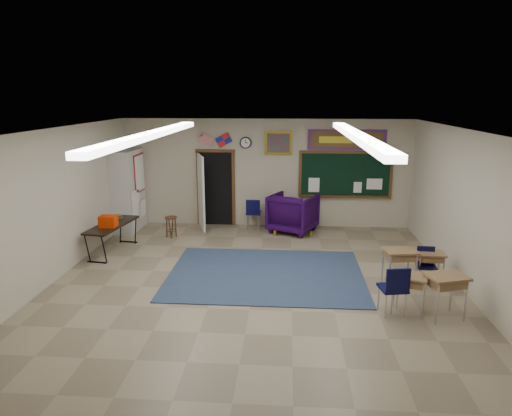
# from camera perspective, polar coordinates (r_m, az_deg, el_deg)

# --- Properties ---
(floor) EXTENTS (9.00, 9.00, 0.00)m
(floor) POSITION_cam_1_polar(r_m,az_deg,el_deg) (8.85, -0.36, -10.23)
(floor) COLOR gray
(floor) RESTS_ON ground
(back_wall) EXTENTS (8.00, 0.04, 3.00)m
(back_wall) POSITION_cam_1_polar(r_m,az_deg,el_deg) (12.74, 1.19, 4.35)
(back_wall) COLOR #BBAD97
(back_wall) RESTS_ON floor
(front_wall) EXTENTS (8.00, 0.04, 3.00)m
(front_wall) POSITION_cam_1_polar(r_m,az_deg,el_deg) (4.18, -5.34, -16.65)
(front_wall) COLOR #BBAD97
(front_wall) RESTS_ON floor
(left_wall) EXTENTS (0.04, 9.00, 3.00)m
(left_wall) POSITION_cam_1_polar(r_m,az_deg,el_deg) (9.52, -25.13, -0.28)
(left_wall) COLOR #BBAD97
(left_wall) RESTS_ON floor
(right_wall) EXTENTS (0.04, 9.00, 3.00)m
(right_wall) POSITION_cam_1_polar(r_m,az_deg,el_deg) (8.98, 25.99, -1.17)
(right_wall) COLOR #BBAD97
(right_wall) RESTS_ON floor
(ceiling) EXTENTS (8.00, 9.00, 0.04)m
(ceiling) POSITION_cam_1_polar(r_m,az_deg,el_deg) (8.10, -0.39, 9.53)
(ceiling) COLOR beige
(ceiling) RESTS_ON back_wall
(area_rug) EXTENTS (4.00, 3.00, 0.02)m
(area_rug) POSITION_cam_1_polar(r_m,az_deg,el_deg) (9.57, 1.22, -8.25)
(area_rug) COLOR #2D3A56
(area_rug) RESTS_ON floor
(fluorescent_strips) EXTENTS (3.86, 6.00, 0.10)m
(fluorescent_strips) POSITION_cam_1_polar(r_m,az_deg,el_deg) (8.10, -0.39, 9.10)
(fluorescent_strips) COLOR white
(fluorescent_strips) RESTS_ON ceiling
(doorway) EXTENTS (1.10, 0.89, 2.16)m
(doorway) POSITION_cam_1_polar(r_m,az_deg,el_deg) (12.84, -5.56, 2.36)
(doorway) COLOR black
(doorway) RESTS_ON back_wall
(chalkboard) EXTENTS (2.55, 0.14, 1.30)m
(chalkboard) POSITION_cam_1_polar(r_m,az_deg,el_deg) (12.79, 11.10, 3.97)
(chalkboard) COLOR brown
(chalkboard) RESTS_ON back_wall
(bulletin_board) EXTENTS (2.10, 0.05, 0.55)m
(bulletin_board) POSITION_cam_1_polar(r_m,az_deg,el_deg) (12.67, 11.30, 8.37)
(bulletin_board) COLOR #A8190E
(bulletin_board) RESTS_ON back_wall
(framed_art_print) EXTENTS (0.75, 0.05, 0.65)m
(framed_art_print) POSITION_cam_1_polar(r_m,az_deg,el_deg) (12.58, 2.81, 8.12)
(framed_art_print) COLOR #A1801F
(framed_art_print) RESTS_ON back_wall
(wall_clock) EXTENTS (0.32, 0.05, 0.32)m
(wall_clock) POSITION_cam_1_polar(r_m,az_deg,el_deg) (12.64, -1.31, 8.16)
(wall_clock) COLOR black
(wall_clock) RESTS_ON back_wall
(wall_flags) EXTENTS (1.16, 0.06, 0.70)m
(wall_flags) POSITION_cam_1_polar(r_m,az_deg,el_deg) (12.70, -5.19, 8.73)
(wall_flags) COLOR red
(wall_flags) RESTS_ON back_wall
(storage_cabinet) EXTENTS (0.59, 1.25, 2.20)m
(storage_cabinet) POSITION_cam_1_polar(r_m,az_deg,el_deg) (12.92, -15.67, 2.15)
(storage_cabinet) COLOR beige
(storage_cabinet) RESTS_ON floor
(wingback_armchair) EXTENTS (1.50, 1.51, 1.05)m
(wingback_armchair) POSITION_cam_1_polar(r_m,az_deg,el_deg) (12.38, 4.66, -0.60)
(wingback_armchair) COLOR #1E0533
(wingback_armchair) RESTS_ON floor
(student_chair_reading) EXTENTS (0.43, 0.43, 0.85)m
(student_chair_reading) POSITION_cam_1_polar(r_m,az_deg,el_deg) (12.65, -0.31, -0.70)
(student_chair_reading) COLOR black
(student_chair_reading) RESTS_ON floor
(student_chair_desk_a) EXTENTS (0.51, 0.51, 0.89)m
(student_chair_desk_a) POSITION_cam_1_polar(r_m,az_deg,el_deg) (8.12, 16.70, -9.73)
(student_chair_desk_a) COLOR black
(student_chair_desk_a) RESTS_ON floor
(student_chair_desk_b) EXTENTS (0.40, 0.40, 0.74)m
(student_chair_desk_b) POSITION_cam_1_polar(r_m,az_deg,el_deg) (9.53, 20.50, -6.94)
(student_chair_desk_b) COLOR black
(student_chair_desk_b) RESTS_ON floor
(student_desk_front_left) EXTENTS (0.68, 0.55, 0.74)m
(student_desk_front_left) POSITION_cam_1_polar(r_m,az_deg,el_deg) (9.30, 17.48, -6.93)
(student_desk_front_left) COLOR #976C46
(student_desk_front_left) RESTS_ON floor
(student_desk_front_right) EXTENTS (0.56, 0.43, 0.65)m
(student_desk_front_right) POSITION_cam_1_polar(r_m,az_deg,el_deg) (9.64, 20.87, -6.81)
(student_desk_front_right) COLOR #976C46
(student_desk_front_right) RESTS_ON floor
(student_desk_back_left) EXTENTS (0.68, 0.59, 0.69)m
(student_desk_back_left) POSITION_cam_1_polar(r_m,az_deg,el_deg) (8.27, 18.50, -9.89)
(student_desk_back_left) COLOR #976C46
(student_desk_back_left) RESTS_ON floor
(student_desk_back_right) EXTENTS (0.74, 0.64, 0.76)m
(student_desk_back_right) POSITION_cam_1_polar(r_m,az_deg,el_deg) (8.28, 22.55, -9.92)
(student_desk_back_right) COLOR #976C46
(student_desk_back_right) RESTS_ON floor
(folding_table) EXTENTS (0.79, 1.74, 0.95)m
(folding_table) POSITION_cam_1_polar(r_m,az_deg,el_deg) (11.26, -17.48, -3.46)
(folding_table) COLOR black
(folding_table) RESTS_ON floor
(wooden_stool) EXTENTS (0.31, 0.31, 0.55)m
(wooden_stool) POSITION_cam_1_polar(r_m,az_deg,el_deg) (12.12, -10.55, -2.30)
(wooden_stool) COLOR #4F2A17
(wooden_stool) RESTS_ON floor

